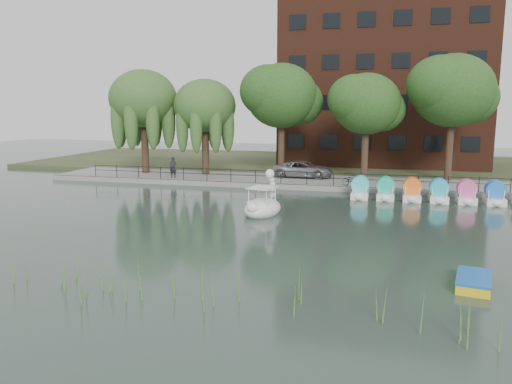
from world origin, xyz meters
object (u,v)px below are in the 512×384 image
at_px(pedestrian, 173,166).
at_px(swan_boat, 263,205).
at_px(yellow_rowboat, 474,281).
at_px(bicycle, 352,180).
at_px(minivan, 303,168).

bearing_deg(pedestrian, swan_boat, -48.13).
bearing_deg(yellow_rowboat, bicycle, 116.03).
bearing_deg(pedestrian, yellow_rowboat, -47.71).
height_order(bicycle, yellow_rowboat, bicycle).
relative_size(bicycle, yellow_rowboat, 0.73).
bearing_deg(swan_boat, bicycle, 75.96).
height_order(minivan, pedestrian, pedestrian).
distance_m(minivan, swan_boat, 13.16).
xyz_separation_m(minivan, bicycle, (4.30, -3.77, -0.28)).
bearing_deg(swan_boat, pedestrian, 146.37).
relative_size(minivan, bicycle, 3.26).
distance_m(bicycle, swan_boat, 10.38).
bearing_deg(swan_boat, minivan, 100.68).
distance_m(swan_boat, yellow_rowboat, 13.89).
height_order(minivan, swan_boat, swan_boat).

